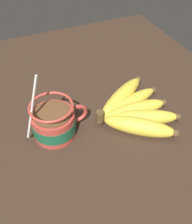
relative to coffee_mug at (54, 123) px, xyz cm
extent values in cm
cube|color=#332319|center=(2.87, 0.66, -5.00)|extent=(99.56, 99.56, 2.95)
cylinder|color=#B23D33|center=(-0.10, 0.00, -0.40)|extent=(9.70, 9.70, 6.23)
cylinder|color=#195638|center=(-0.10, 0.00, -0.54)|extent=(9.90, 9.90, 2.98)
torus|color=#B23D33|center=(5.56, 0.00, 0.74)|extent=(4.99, 0.90, 4.99)
cylinder|color=brown|center=(-0.10, 0.00, 2.81)|extent=(8.50, 8.50, 0.40)
torus|color=#B23D33|center=(-0.10, 0.00, 5.00)|extent=(9.70, 9.70, 0.60)
cylinder|color=silver|center=(-4.05, 0.00, 5.77)|extent=(4.98, 0.50, 15.71)
ellipsoid|color=silver|center=(-1.80, 0.00, -2.02)|extent=(3.00, 2.00, 0.80)
cylinder|color=#4C381E|center=(10.53, -1.78, -0.65)|extent=(2.00, 2.00, 3.00)
ellipsoid|color=gold|center=(17.77, -7.50, -1.43)|extent=(15.52, 13.47, 4.18)
sphere|color=#4C381E|center=(24.24, -12.59, -1.43)|extent=(1.88, 1.88, 1.88)
ellipsoid|color=gold|center=(19.71, -5.27, -1.52)|extent=(17.91, 10.01, 4.00)
sphere|color=#4C381E|center=(27.95, -8.41, -1.52)|extent=(1.80, 1.80, 1.80)
ellipsoid|color=gold|center=(19.65, -2.32, -1.53)|extent=(16.48, 4.94, 3.99)
sphere|color=#4C381E|center=(27.77, -2.80, -1.53)|extent=(1.79, 1.79, 1.79)
ellipsoid|color=gold|center=(19.86, 0.55, -1.71)|extent=(17.60, 7.70, 3.63)
sphere|color=#4C381E|center=(28.22, 2.65, -1.71)|extent=(1.63, 1.63, 1.63)
ellipsoid|color=gold|center=(19.03, 3.43, -1.47)|extent=(17.45, 12.87, 4.10)
sphere|color=#4C381E|center=(26.69, 8.12, -1.47)|extent=(1.84, 1.84, 1.84)
camera|label=1|loc=(-6.70, -39.11, 40.83)|focal=40.00mm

